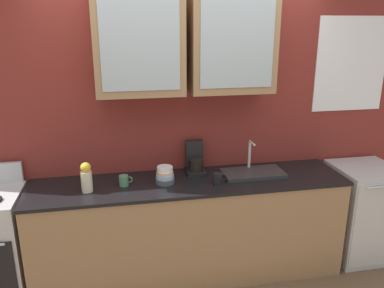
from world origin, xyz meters
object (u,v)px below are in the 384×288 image
(vase, at_px, (86,177))
(dishwasher, at_px, (361,212))
(coffee_maker, at_px, (195,161))
(bowl_stack, at_px, (165,176))
(cup_near_sink, at_px, (218,178))
(sink_faucet, at_px, (253,172))
(cup_near_bowls, at_px, (124,181))

(vase, height_order, dishwasher, vase)
(coffee_maker, bearing_deg, bowl_stack, -146.02)
(cup_near_sink, bearing_deg, coffee_maker, 114.84)
(sink_faucet, xyz_separation_m, bowl_stack, (-0.80, -0.04, 0.05))
(bowl_stack, bearing_deg, cup_near_sink, -12.06)
(sink_faucet, height_order, vase, sink_faucet)
(sink_faucet, height_order, cup_near_bowls, sink_faucet)
(dishwasher, distance_m, coffee_maker, 1.73)
(cup_near_sink, xyz_separation_m, cup_near_bowls, (-0.78, 0.11, -0.00))
(sink_faucet, xyz_separation_m, cup_near_sink, (-0.36, -0.13, 0.02))
(vase, bearing_deg, cup_near_bowls, 11.86)
(bowl_stack, bearing_deg, dishwasher, 0.06)
(cup_near_bowls, xyz_separation_m, dishwasher, (2.26, -0.01, -0.50))
(cup_near_bowls, distance_m, coffee_maker, 0.67)
(dishwasher, bearing_deg, bowl_stack, -179.94)
(sink_faucet, distance_m, cup_near_bowls, 1.14)
(cup_near_sink, bearing_deg, vase, 177.65)
(vase, relative_size, coffee_maker, 0.86)
(sink_faucet, relative_size, bowl_stack, 3.42)
(bowl_stack, height_order, coffee_maker, coffee_maker)
(sink_faucet, xyz_separation_m, vase, (-1.43, -0.09, 0.10))
(bowl_stack, relative_size, cup_near_bowls, 1.44)
(bowl_stack, relative_size, dishwasher, 0.18)
(cup_near_bowls, bearing_deg, sink_faucet, 1.43)
(cup_near_bowls, height_order, coffee_maker, coffee_maker)
(sink_faucet, height_order, dishwasher, sink_faucet)
(bowl_stack, bearing_deg, vase, -175.55)
(cup_near_sink, relative_size, cup_near_bowls, 1.07)
(sink_faucet, bearing_deg, cup_near_bowls, -178.57)
(cup_near_sink, bearing_deg, cup_near_bowls, 172.26)
(vase, xyz_separation_m, coffee_maker, (0.94, 0.25, -0.01))
(vase, bearing_deg, sink_faucet, 3.61)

